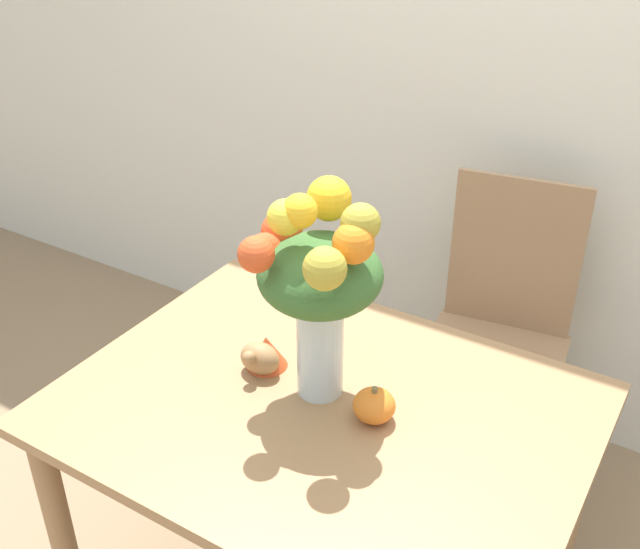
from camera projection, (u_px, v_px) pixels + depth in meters
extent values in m
cube|color=silver|center=(524.00, 30.00, 2.21)|extent=(8.00, 0.06, 2.70)
cube|color=#9E754C|center=(323.00, 408.00, 1.67)|extent=(1.15, 0.86, 0.03)
cylinder|color=#9E754C|center=(63.00, 540.00, 1.82)|extent=(0.06, 0.06, 0.72)
cylinder|color=#9E754C|center=(245.00, 379.00, 2.37)|extent=(0.06, 0.06, 0.72)
cylinder|color=#9E754C|center=(570.00, 509.00, 1.90)|extent=(0.06, 0.06, 0.72)
cylinder|color=silver|center=(320.00, 345.00, 1.64)|extent=(0.10, 0.10, 0.25)
cylinder|color=silver|center=(320.00, 366.00, 1.67)|extent=(0.09, 0.09, 0.13)
cylinder|color=#38662D|center=(328.00, 334.00, 1.62)|extent=(0.01, 0.01, 0.30)
cylinder|color=#38662D|center=(327.00, 328.00, 1.64)|extent=(0.00, 0.01, 0.30)
cylinder|color=#38662D|center=(316.00, 326.00, 1.64)|extent=(0.01, 0.01, 0.30)
cylinder|color=#38662D|center=(310.00, 332.00, 1.63)|extent=(0.01, 0.00, 0.30)
cylinder|color=#38662D|center=(318.00, 336.00, 1.61)|extent=(0.00, 0.00, 0.30)
ellipsoid|color=#38662D|center=(320.00, 274.00, 1.56)|extent=(0.27, 0.27, 0.16)
sphere|color=#D64C23|center=(282.00, 232.00, 1.60)|extent=(0.09, 0.09, 0.09)
sphere|color=yellow|center=(300.00, 211.00, 1.46)|extent=(0.07, 0.07, 0.07)
sphere|color=#AD9E33|center=(360.00, 223.00, 1.44)|extent=(0.08, 0.08, 0.08)
sphere|color=#AD9E33|center=(325.00, 269.00, 1.38)|extent=(0.08, 0.08, 0.08)
sphere|color=orange|center=(353.00, 243.00, 1.43)|extent=(0.08, 0.08, 0.08)
sphere|color=yellow|center=(285.00, 217.00, 1.47)|extent=(0.07, 0.07, 0.07)
sphere|color=yellow|center=(329.00, 198.00, 1.56)|extent=(0.10, 0.10, 0.10)
sphere|color=#D64C23|center=(256.00, 254.00, 1.45)|extent=(0.07, 0.07, 0.07)
sphere|color=#D64C23|center=(265.00, 251.00, 1.57)|extent=(0.08, 0.08, 0.08)
sphere|color=orange|center=(258.00, 253.00, 1.56)|extent=(0.07, 0.07, 0.07)
ellipsoid|color=orange|center=(374.00, 405.00, 1.60)|extent=(0.09, 0.09, 0.07)
cylinder|color=brown|center=(375.00, 391.00, 1.58)|extent=(0.01, 0.01, 0.02)
ellipsoid|color=#A87A4C|center=(260.00, 358.00, 1.75)|extent=(0.10, 0.07, 0.08)
cone|color=#C64C23|center=(267.00, 351.00, 1.77)|extent=(0.10, 0.10, 0.08)
sphere|color=#A87A4C|center=(249.00, 358.00, 1.70)|extent=(0.03, 0.03, 0.03)
cube|color=#9E7A56|center=(491.00, 360.00, 2.28)|extent=(0.48, 0.48, 0.02)
cylinder|color=#9E7A56|center=(417.00, 438.00, 2.32)|extent=(0.04, 0.04, 0.45)
cylinder|color=#9E7A56|center=(527.00, 469.00, 2.21)|extent=(0.04, 0.04, 0.45)
cylinder|color=#9E7A56|center=(445.00, 376.00, 2.59)|extent=(0.04, 0.04, 0.45)
cylinder|color=#9E7A56|center=(545.00, 401.00, 2.48)|extent=(0.04, 0.04, 0.45)
cube|color=#9E7A56|center=(515.00, 255.00, 2.31)|extent=(0.40, 0.08, 0.51)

